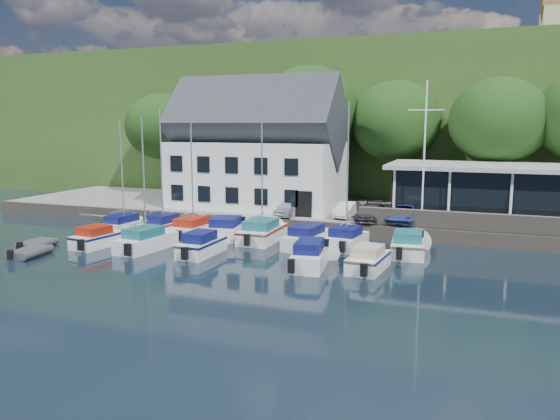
{
  "coord_description": "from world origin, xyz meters",
  "views": [
    {
      "loc": [
        11.06,
        -26.51,
        8.09
      ],
      "look_at": [
        -2.13,
        9.0,
        2.03
      ],
      "focal_mm": 35.0,
      "sensor_mm": 36.0,
      "label": 1
    }
  ],
  "objects_px": {
    "boat_r1_1": "(162,171)",
    "car_dgrey": "(371,212)",
    "car_silver": "(287,209)",
    "flagpole": "(424,154)",
    "boat_r2_4": "(368,258)",
    "dinghy_0": "(36,243)",
    "boat_r1_2": "(192,175)",
    "boat_r1_4": "(262,172)",
    "boat_r2_2": "(202,243)",
    "boat_r2_3": "(311,253)",
    "club_pavilion": "(480,192)",
    "boat_r1_3": "(227,227)",
    "boat_r1_6": "(347,181)",
    "harbor_building": "(257,155)",
    "dinghy_1": "(30,251)",
    "car_white": "(347,209)",
    "boat_r2_0": "(97,236)",
    "boat_r2_1": "(144,179)",
    "boat_r1_0": "(122,177)",
    "car_blue": "(405,213)",
    "boat_r1_7": "(408,243)",
    "boat_r1_5": "(308,236)"
  },
  "relations": [
    {
      "from": "boat_r2_0",
      "to": "boat_r1_2",
      "type": "bearing_deg",
      "value": 57.25
    },
    {
      "from": "boat_r1_1",
      "to": "boat_r2_2",
      "type": "distance_m",
      "value": 8.38
    },
    {
      "from": "car_blue",
      "to": "boat_r1_2",
      "type": "xyz_separation_m",
      "value": [
        -14.17,
        -5.61,
        2.73
      ]
    },
    {
      "from": "flagpole",
      "to": "boat_r1_7",
      "type": "xyz_separation_m",
      "value": [
        -0.27,
        -4.76,
        -5.21
      ]
    },
    {
      "from": "car_white",
      "to": "boat_r2_2",
      "type": "xyz_separation_m",
      "value": [
        -6.56,
        -10.95,
        -0.83
      ]
    },
    {
      "from": "dinghy_1",
      "to": "boat_r1_2",
      "type": "bearing_deg",
      "value": 46.26
    },
    {
      "from": "car_silver",
      "to": "boat_r2_4",
      "type": "height_order",
      "value": "car_silver"
    },
    {
      "from": "club_pavilion",
      "to": "boat_r2_3",
      "type": "xyz_separation_m",
      "value": [
        -8.83,
        -13.56,
        -2.27
      ]
    },
    {
      "from": "car_blue",
      "to": "boat_r1_0",
      "type": "height_order",
      "value": "boat_r1_0"
    },
    {
      "from": "flagpole",
      "to": "boat_r2_2",
      "type": "xyz_separation_m",
      "value": [
        -12.26,
        -9.28,
        -5.21
      ]
    },
    {
      "from": "boat_r1_3",
      "to": "boat_r1_6",
      "type": "distance_m",
      "value": 9.41
    },
    {
      "from": "harbor_building",
      "to": "boat_r2_0",
      "type": "height_order",
      "value": "harbor_building"
    },
    {
      "from": "dinghy_0",
      "to": "dinghy_1",
      "type": "bearing_deg",
      "value": -55.39
    },
    {
      "from": "boat_r1_0",
      "to": "dinghy_1",
      "type": "relative_size",
      "value": 2.93
    },
    {
      "from": "club_pavilion",
      "to": "boat_r2_3",
      "type": "bearing_deg",
      "value": -123.07
    },
    {
      "from": "boat_r1_1",
      "to": "car_dgrey",
      "type": "bearing_deg",
      "value": 26.69
    },
    {
      "from": "boat_r2_2",
      "to": "boat_r2_3",
      "type": "bearing_deg",
      "value": -1.49
    },
    {
      "from": "boat_r1_2",
      "to": "boat_r1_4",
      "type": "height_order",
      "value": "boat_r1_4"
    },
    {
      "from": "dinghy_1",
      "to": "boat_r2_1",
      "type": "bearing_deg",
      "value": 27.96
    },
    {
      "from": "boat_r1_7",
      "to": "boat_r2_1",
      "type": "height_order",
      "value": "boat_r2_1"
    },
    {
      "from": "dinghy_0",
      "to": "dinghy_1",
      "type": "distance_m",
      "value": 2.37
    },
    {
      "from": "boat_r2_3",
      "to": "boat_r1_3",
      "type": "bearing_deg",
      "value": 137.68
    },
    {
      "from": "harbor_building",
      "to": "boat_r1_4",
      "type": "distance_m",
      "value": 9.72
    },
    {
      "from": "flagpole",
      "to": "boat_r1_7",
      "type": "distance_m",
      "value": 7.07
    },
    {
      "from": "car_silver",
      "to": "dinghy_0",
      "type": "distance_m",
      "value": 17.82
    },
    {
      "from": "car_white",
      "to": "boat_r1_0",
      "type": "xyz_separation_m",
      "value": [
        -15.42,
        -6.63,
        2.58
      ]
    },
    {
      "from": "dinghy_0",
      "to": "boat_r1_5",
      "type": "bearing_deg",
      "value": 19.85
    },
    {
      "from": "car_white",
      "to": "harbor_building",
      "type": "bearing_deg",
      "value": 168.37
    },
    {
      "from": "car_dgrey",
      "to": "boat_r2_4",
      "type": "xyz_separation_m",
      "value": [
        1.84,
        -10.04,
        -0.89
      ]
    },
    {
      "from": "boat_r1_0",
      "to": "car_dgrey",
      "type": "bearing_deg",
      "value": 23.75
    },
    {
      "from": "boat_r1_3",
      "to": "harbor_building",
      "type": "bearing_deg",
      "value": 89.39
    },
    {
      "from": "dinghy_0",
      "to": "boat_r1_1",
      "type": "bearing_deg",
      "value": 49.94
    },
    {
      "from": "boat_r1_3",
      "to": "boat_r2_1",
      "type": "distance_m",
      "value": 7.22
    },
    {
      "from": "boat_r1_5",
      "to": "boat_r1_7",
      "type": "bearing_deg",
      "value": 8.89
    },
    {
      "from": "car_white",
      "to": "boat_r2_0",
      "type": "height_order",
      "value": "car_white"
    },
    {
      "from": "flagpole",
      "to": "dinghy_1",
      "type": "relative_size",
      "value": 3.5
    },
    {
      "from": "boat_r1_7",
      "to": "boat_r1_3",
      "type": "bearing_deg",
      "value": 171.37
    },
    {
      "from": "car_blue",
      "to": "boat_r2_4",
      "type": "bearing_deg",
      "value": -87.3
    },
    {
      "from": "boat_r1_7",
      "to": "dinghy_0",
      "type": "height_order",
      "value": "boat_r1_7"
    },
    {
      "from": "harbor_building",
      "to": "car_blue",
      "type": "height_order",
      "value": "harbor_building"
    },
    {
      "from": "car_dgrey",
      "to": "boat_r1_7",
      "type": "distance_m",
      "value": 6.61
    },
    {
      "from": "car_silver",
      "to": "flagpole",
      "type": "xyz_separation_m",
      "value": [
        10.18,
        -0.55,
        4.39
      ]
    },
    {
      "from": "boat_r1_4",
      "to": "boat_r2_0",
      "type": "distance_m",
      "value": 11.73
    },
    {
      "from": "boat_r1_3",
      "to": "boat_r1_1",
      "type": "bearing_deg",
      "value": 175.4
    },
    {
      "from": "club_pavilion",
      "to": "boat_r1_5",
      "type": "relative_size",
      "value": 1.99
    },
    {
      "from": "car_silver",
      "to": "boat_r2_1",
      "type": "height_order",
      "value": "boat_r2_1"
    },
    {
      "from": "boat_r1_4",
      "to": "dinghy_1",
      "type": "xyz_separation_m",
      "value": [
        -11.75,
        -8.97,
        -4.46
      ]
    },
    {
      "from": "car_silver",
      "to": "boat_r2_4",
      "type": "relative_size",
      "value": 0.66
    },
    {
      "from": "boat_r2_4",
      "to": "dinghy_0",
      "type": "bearing_deg",
      "value": -169.43
    },
    {
      "from": "boat_r1_2",
      "to": "dinghy_1",
      "type": "relative_size",
      "value": 3.12
    }
  ]
}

